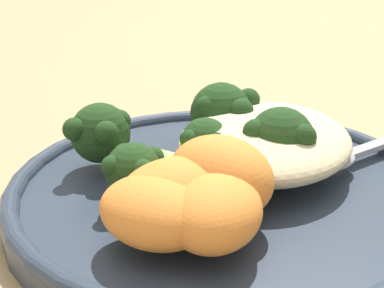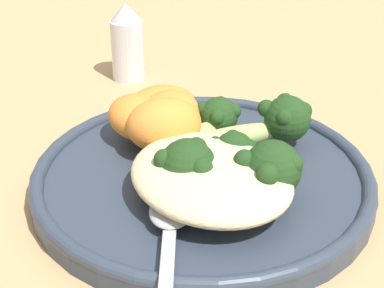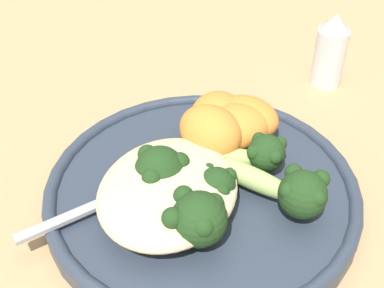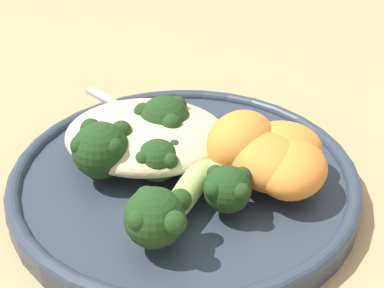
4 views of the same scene
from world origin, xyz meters
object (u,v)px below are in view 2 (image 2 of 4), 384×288
broccoli_stalk_1 (259,169)px  broccoli_stalk_2 (223,152)px  broccoli_stalk_3 (266,123)px  sweet_potato_chunk_2 (169,115)px  broccoli_stalk_0 (187,165)px  broccoli_stalk_4 (210,124)px  sweet_potato_chunk_3 (138,117)px  plate (203,179)px  sweet_potato_chunk_0 (164,125)px  quinoa_mound (211,177)px  salt_shaker (127,42)px  spoon (170,220)px  sweet_potato_chunk_1 (165,105)px

broccoli_stalk_1 → broccoli_stalk_2: size_ratio=1.50×
broccoli_stalk_3 → sweet_potato_chunk_2: bearing=149.2°
broccoli_stalk_0 → broccoli_stalk_1: size_ratio=0.81×
broccoli_stalk_4 → broccoli_stalk_3: bearing=-58.2°
broccoli_stalk_1 → sweet_potato_chunk_2: 0.11m
sweet_potato_chunk_3 → broccoli_stalk_1: bearing=-170.0°
broccoli_stalk_4 → broccoli_stalk_1: bearing=-121.5°
broccoli_stalk_0 → broccoli_stalk_3: 0.10m
plate → sweet_potato_chunk_0: 0.05m
quinoa_mound → broccoli_stalk_4: 0.08m
salt_shaker → broccoli_stalk_3: bearing=178.9°
broccoli_stalk_3 → salt_shaker: size_ratio=1.39×
spoon → salt_shaker: salt_shaker is taller
spoon → broccoli_stalk_3: bearing=147.6°
sweet_potato_chunk_0 → salt_shaker: size_ratio=0.72×
plate → broccoli_stalk_4: bearing=-45.7°
sweet_potato_chunk_0 → quinoa_mound: bearing=171.2°
broccoli_stalk_0 → broccoli_stalk_3: size_ratio=0.76×
broccoli_stalk_3 → sweet_potato_chunk_1: size_ratio=1.93×
spoon → salt_shaker: size_ratio=1.18×
broccoli_stalk_1 → plate: bearing=179.6°
broccoli_stalk_2 → sweet_potato_chunk_1: (0.09, -0.01, 0.00)m
quinoa_mound → sweet_potato_chunk_3: 0.11m
broccoli_stalk_2 → spoon: bearing=-93.2°
sweet_potato_chunk_0 → spoon: size_ratio=0.61×
broccoli_stalk_0 → broccoli_stalk_1: same height
plate → broccoli_stalk_0: (-0.02, 0.03, 0.03)m
spoon → sweet_potato_chunk_1: bearing=-175.9°
broccoli_stalk_1 → sweet_potato_chunk_1: 0.13m
sweet_potato_chunk_2 → spoon: size_ratio=0.66×
sweet_potato_chunk_2 → salt_shaker: bearing=-20.6°
broccoli_stalk_2 → sweet_potato_chunk_3: sweet_potato_chunk_3 is taller
sweet_potato_chunk_2 → broccoli_stalk_1: bearing=-179.9°
broccoli_stalk_1 → salt_shaker: size_ratio=1.30×
quinoa_mound → broccoli_stalk_0: broccoli_stalk_0 is taller
broccoli_stalk_1 → broccoli_stalk_3: size_ratio=0.94×
sweet_potato_chunk_1 → salt_shaker: bearing=-19.7°
quinoa_mound → broccoli_stalk_1: broccoli_stalk_1 is taller
broccoli_stalk_4 → broccoli_stalk_2: bearing=-133.6°
broccoli_stalk_3 → sweet_potato_chunk_1: broccoli_stalk_3 is taller
quinoa_mound → broccoli_stalk_3: (0.04, -0.09, 0.00)m
sweet_potato_chunk_1 → plate: bearing=165.5°
quinoa_mound → broccoli_stalk_0: (0.02, 0.01, 0.01)m
plate → broccoli_stalk_0: 0.05m
plate → salt_shaker: salt_shaker is taller
plate → broccoli_stalk_1: 0.06m
sweet_potato_chunk_3 → salt_shaker: bearing=-29.1°
sweet_potato_chunk_1 → sweet_potato_chunk_3: 0.03m
plate → sweet_potato_chunk_2: bearing=-10.1°
sweet_potato_chunk_3 → sweet_potato_chunk_2: bearing=-121.3°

